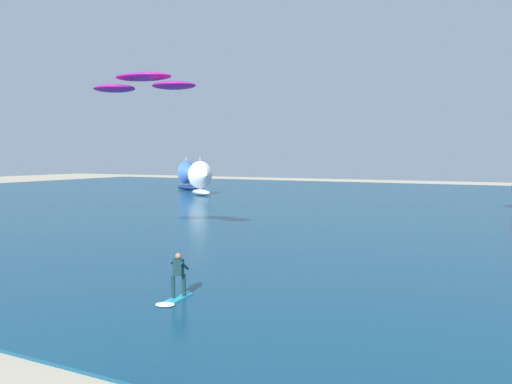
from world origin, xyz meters
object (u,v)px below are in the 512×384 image
at_px(sailboat_far_right, 203,178).
at_px(kite, 143,83).
at_px(kitesurfer, 176,283).
at_px(sailboat_mid_left, 190,175).

bearing_deg(sailboat_far_right, kite, -62.04).
relative_size(kitesurfer, sailboat_far_right, 0.40).
xyz_separation_m(kitesurfer, sailboat_mid_left, (-33.30, 49.25, 1.69)).
bearing_deg(kite, sailboat_mid_left, 121.52).
relative_size(kitesurfer, sailboat_mid_left, 0.40).
bearing_deg(kitesurfer, kite, 134.61).
xyz_separation_m(kite, sailboat_far_right, (-17.34, 32.67, -6.98)).
distance_m(kitesurfer, sailboat_mid_left, 59.47).
bearing_deg(kitesurfer, sailboat_mid_left, 124.06).
relative_size(kite, sailboat_far_right, 1.31).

